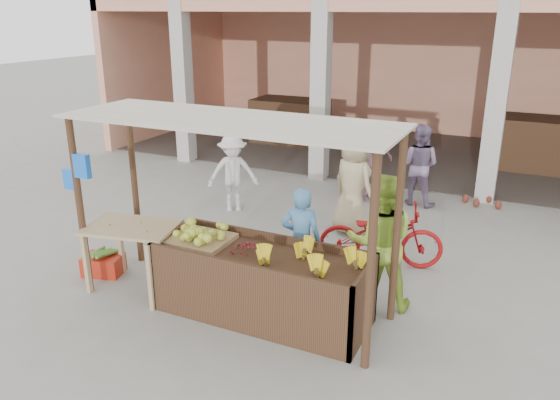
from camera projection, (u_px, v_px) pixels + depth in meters
The scene contains 19 objects.
ground at pixel (227, 306), 6.93m from camera, with size 60.00×60.00×0.00m, color gray.
market_building at pixel (409, 45), 13.61m from camera, with size 14.40×6.40×4.20m.
fruit_stall at pixel (262, 286), 6.59m from camera, with size 2.60×0.95×0.80m, color #4C311E.
stall_awning at pixel (223, 154), 6.33m from camera, with size 4.09×1.35×2.39m.
banana_heap at pixel (309, 259), 6.15m from camera, with size 1.09×0.59×0.20m, color gold, non-canonical shape.
melon_tray at pixel (200, 235), 6.82m from camera, with size 0.75×0.65×0.20m.
berry_heap at pixel (248, 247), 6.52m from camera, with size 0.45×0.36×0.14m, color maroon.
side_table at pixel (132, 236), 7.08m from camera, with size 1.28×0.99×0.92m.
papaya_pile at pixel (130, 218), 6.99m from camera, with size 0.74×0.42×0.21m, color #49912F, non-canonical shape.
red_crate at pixel (103, 265), 7.73m from camera, with size 0.53×0.38×0.27m, color #B12512.
plantain_bundle at pixel (102, 253), 7.67m from camera, with size 0.43×0.30×0.09m, color #5D9235, non-canonical shape.
produce_sacks at pixel (484, 189), 10.33m from camera, with size 1.09×0.81×0.66m.
vendor_blue at pixel (301, 237), 7.06m from camera, with size 0.58×0.42×1.54m, color #508CC6.
vendor_green at pixel (381, 239), 6.65m from camera, with size 0.88×0.51×1.83m, color #90B533.
motorcycle at pixel (381, 235), 7.86m from camera, with size 1.86×0.64×0.97m, color maroon.
shopper_a at pixel (233, 170), 9.97m from camera, with size 1.00×0.50×1.55m, color silver.
shopper_b at pixel (370, 158), 10.45m from camera, with size 1.00×0.53×1.69m, color #C07F91.
shopper_c at pixel (353, 178), 8.88m from camera, with size 0.92×0.60×1.90m, color tan.
shopper_f at pixel (419, 161), 10.26m from camera, with size 0.83×0.48×1.70m, color gray.
Camera 1 is at (3.23, -5.21, 3.58)m, focal length 35.00 mm.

